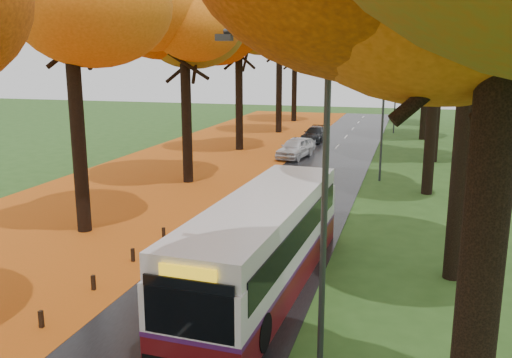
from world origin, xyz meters
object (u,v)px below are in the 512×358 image
at_px(car_dark, 315,134).
at_px(streetlamp_near, 313,186).
at_px(streetlamp_far, 393,85).
at_px(car_silver, 299,147).
at_px(bus, 263,241).
at_px(car_white, 295,148).
at_px(streetlamp_mid, 379,103).

bearing_deg(car_dark, streetlamp_near, -75.86).
xyz_separation_m(streetlamp_far, car_silver, (-6.30, -14.52, -4.06)).
bearing_deg(car_dark, car_silver, -85.65).
bearing_deg(streetlamp_near, bus, 116.25).
distance_m(streetlamp_near, car_dark, 37.26).
distance_m(car_white, car_dark, 8.56).
xyz_separation_m(streetlamp_far, bus, (-2.44, -39.06, -3.13)).
xyz_separation_m(car_white, car_silver, (0.00, 1.54, -0.13)).
height_order(car_white, car_silver, car_white).
bearing_deg(streetlamp_near, car_silver, 102.06).
relative_size(car_white, car_dark, 1.00).
xyz_separation_m(streetlamp_near, streetlamp_far, (0.00, 44.00, 0.00)).
relative_size(streetlamp_mid, car_white, 1.84).
bearing_deg(streetlamp_near, streetlamp_far, 90.00).
relative_size(car_white, car_silver, 1.17).
height_order(car_white, car_dark, car_white).
bearing_deg(car_dark, bus, -78.67).
distance_m(streetlamp_mid, car_white, 9.51).
bearing_deg(car_white, bus, -71.60).
distance_m(streetlamp_far, bus, 39.26).
bearing_deg(car_white, streetlamp_far, 77.46).
bearing_deg(streetlamp_far, bus, -93.57).
distance_m(bus, car_silver, 24.86).
xyz_separation_m(bus, car_white, (-3.86, 23.00, -0.81)).
bearing_deg(streetlamp_mid, car_white, 136.66).
relative_size(streetlamp_near, streetlamp_mid, 1.00).
height_order(bus, car_white, bus).
xyz_separation_m(streetlamp_near, bus, (-2.44, 4.94, -3.13)).
distance_m(bus, car_white, 23.34).
xyz_separation_m(car_silver, car_dark, (0.00, 7.02, 0.02)).
bearing_deg(bus, streetlamp_near, -61.36).
bearing_deg(streetlamp_mid, car_silver, 130.08).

